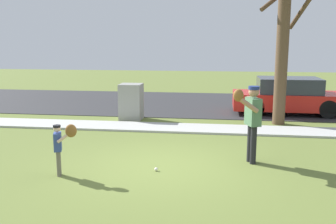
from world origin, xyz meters
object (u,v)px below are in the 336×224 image
at_px(person_adult, 251,116).
at_px(parked_hatchback_red, 288,96).
at_px(person_child, 61,142).
at_px(street_tree_near, 283,33).
at_px(utility_cabinet, 131,102).
at_px(baseball, 156,169).

height_order(person_adult, parked_hatchback_red, person_adult).
height_order(person_child, street_tree_near, street_tree_near).
relative_size(person_child, street_tree_near, 0.20).
relative_size(person_adult, parked_hatchback_red, 0.43).
distance_m(person_adult, utility_cabinet, 5.76).
xyz_separation_m(baseball, parked_hatchback_red, (3.75, 6.99, 0.62)).
height_order(utility_cabinet, street_tree_near, street_tree_near).
bearing_deg(baseball, parked_hatchback_red, 61.76).
relative_size(person_child, baseball, 14.49).
distance_m(person_adult, street_tree_near, 4.80).
xyz_separation_m(street_tree_near, parked_hatchback_red, (0.58, 1.90, -2.25)).
relative_size(utility_cabinet, street_tree_near, 0.22).
bearing_deg(parked_hatchback_red, person_child, 53.61).
bearing_deg(parked_hatchback_red, utility_cabinet, 18.00).
distance_m(street_tree_near, parked_hatchback_red, 3.00).
height_order(person_adult, utility_cabinet, person_adult).
bearing_deg(person_adult, utility_cabinet, -69.26).
xyz_separation_m(person_child, baseball, (1.80, 0.54, -0.66)).
distance_m(person_adult, person_child, 4.02).
height_order(person_adult, person_child, person_adult).
bearing_deg(baseball, person_adult, 22.77).
height_order(baseball, utility_cabinet, utility_cabinet).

